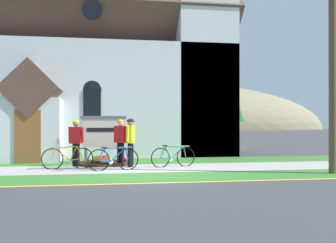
% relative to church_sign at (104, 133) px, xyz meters
% --- Properties ---
extents(ground, '(140.00, 140.00, 0.00)m').
position_rel_church_sign_xyz_m(ground, '(1.30, 0.06, -1.19)').
color(ground, '#3D3D3F').
extents(sidewalk_slab, '(32.00, 2.57, 0.01)m').
position_rel_church_sign_xyz_m(sidewalk_slab, '(-0.50, -2.08, -1.18)').
color(sidewalk_slab, '#A8A59E').
rests_on(sidewalk_slab, ground).
extents(grass_verge, '(32.00, 1.99, 0.01)m').
position_rel_church_sign_xyz_m(grass_verge, '(-0.50, -4.36, -1.18)').
color(grass_verge, '#38722D').
rests_on(grass_verge, ground).
extents(church_lawn, '(24.00, 2.70, 0.01)m').
position_rel_church_sign_xyz_m(church_lawn, '(-0.50, 0.56, -1.18)').
color(church_lawn, '#38722D').
rests_on(church_lawn, ground).
extents(curb_paint_stripe, '(28.00, 0.16, 0.01)m').
position_rel_church_sign_xyz_m(curb_paint_stripe, '(-0.50, -5.50, -1.18)').
color(curb_paint_stripe, yellow).
rests_on(curb_paint_stripe, ground).
extents(church_building, '(14.05, 11.56, 13.53)m').
position_rel_church_sign_xyz_m(church_building, '(-0.14, 6.49, 3.78)').
color(church_building, silver).
rests_on(church_building, ground).
extents(church_sign, '(1.79, 0.23, 1.86)m').
position_rel_church_sign_xyz_m(church_sign, '(0.00, 0.00, 0.00)').
color(church_sign, slate).
rests_on(church_sign, ground).
extents(flower_bed, '(2.08, 2.08, 0.34)m').
position_rel_church_sign_xyz_m(flower_bed, '(0.02, -0.58, -1.09)').
color(flower_bed, '#382319').
rests_on(flower_bed, ground).
extents(bicycle_yellow, '(1.75, 0.26, 0.86)m').
position_rel_church_sign_xyz_m(bicycle_yellow, '(-1.24, -1.82, -0.80)').
color(bicycle_yellow, black).
rests_on(bicycle_yellow, ground).
extents(bicycle_silver, '(1.71, 0.40, 0.81)m').
position_rel_church_sign_xyz_m(bicycle_silver, '(0.30, -2.50, -0.80)').
color(bicycle_silver, black).
rests_on(bicycle_silver, ground).
extents(bicycle_orange, '(1.68, 0.44, 0.82)m').
position_rel_church_sign_xyz_m(bicycle_orange, '(2.46, -1.80, -0.81)').
color(bicycle_orange, black).
rests_on(bicycle_orange, ground).
extents(cyclist_in_green_jersey, '(0.36, 0.69, 1.74)m').
position_rel_church_sign_xyz_m(cyclist_in_green_jersey, '(0.94, -1.59, -0.16)').
color(cyclist_in_green_jersey, black).
rests_on(cyclist_in_green_jersey, ground).
extents(cyclist_in_yellow_jersey, '(0.56, 0.51, 1.69)m').
position_rel_church_sign_xyz_m(cyclist_in_yellow_jersey, '(-1.00, -1.11, -0.19)').
color(cyclist_in_yellow_jersey, black).
rests_on(cyclist_in_yellow_jersey, ground).
extents(cyclist_in_white_jersey, '(0.49, 0.58, 1.73)m').
position_rel_church_sign_xyz_m(cyclist_in_white_jersey, '(0.61, -1.09, -0.17)').
color(cyclist_in_white_jersey, black).
rests_on(cyclist_in_white_jersey, ground).
extents(utility_pole, '(3.12, 0.28, 9.39)m').
position_rel_church_sign_xyz_m(utility_pole, '(7.01, -4.41, 4.00)').
color(utility_pole, brown).
rests_on(utility_pole, ground).
extents(roadside_conifer, '(3.33, 3.33, 6.65)m').
position_rel_church_sign_xyz_m(roadside_conifer, '(5.82, 4.83, 2.94)').
color(roadside_conifer, '#4C3823').
rests_on(roadside_conifer, ground).
extents(distant_hill, '(74.63, 36.54, 21.75)m').
position_rel_church_sign_xyz_m(distant_hill, '(15.53, 76.42, -1.19)').
color(distant_hill, '#847A5B').
rests_on(distant_hill, ground).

